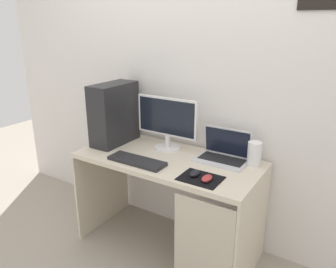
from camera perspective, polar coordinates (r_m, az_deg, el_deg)
ground_plane at (r=2.75m, az=0.00°, el=-18.70°), size 8.00×8.00×0.00m
wall_back at (r=2.52m, az=4.35°, el=10.16°), size 4.00×0.05×2.60m
desk at (r=2.42m, az=0.20°, el=-7.80°), size 1.32×0.62×0.75m
pc_tower at (r=2.64m, az=-9.28°, el=3.48°), size 0.19×0.41×0.48m
monitor at (r=2.47m, az=-0.21°, el=2.10°), size 0.50×0.20×0.40m
laptop at (r=2.35m, az=9.53°, el=-3.44°), size 0.35×0.23×0.22m
speaker at (r=2.30m, az=14.69°, el=-3.34°), size 0.09×0.09×0.17m
keyboard at (r=2.30m, az=-5.41°, el=-4.64°), size 0.42×0.14×0.02m
mousepad at (r=2.08m, az=5.65°, el=-7.63°), size 0.26×0.20×0.00m
mouse_left at (r=2.09m, az=4.68°, el=-6.77°), size 0.06×0.10×0.03m
mouse_right at (r=2.04m, az=6.74°, el=-7.62°), size 0.06×0.10×0.03m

